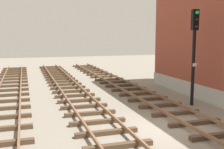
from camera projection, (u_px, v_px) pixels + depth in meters
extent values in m
plane|color=gray|center=(170.00, 128.00, 11.68)|extent=(80.00, 80.00, 0.00)
cube|color=#4C3826|center=(219.00, 135.00, 10.54)|extent=(2.50, 0.24, 0.18)
cube|color=#4C3826|center=(195.00, 123.00, 12.03)|extent=(2.50, 0.24, 0.18)
cube|color=#4C3826|center=(176.00, 113.00, 13.52)|extent=(2.50, 0.24, 0.18)
cube|color=#4C3826|center=(161.00, 105.00, 15.01)|extent=(2.50, 0.24, 0.18)
cube|color=#4C3826|center=(148.00, 99.00, 16.50)|extent=(2.50, 0.24, 0.18)
cube|color=#4C3826|center=(138.00, 94.00, 17.99)|extent=(2.50, 0.24, 0.18)
cube|color=#4C3826|center=(129.00, 89.00, 19.48)|extent=(2.50, 0.24, 0.18)
cube|color=#4C3826|center=(121.00, 85.00, 20.97)|extent=(2.50, 0.24, 0.18)
cube|color=#4C3826|center=(115.00, 82.00, 22.46)|extent=(2.50, 0.24, 0.18)
cube|color=#4C3826|center=(109.00, 79.00, 23.95)|extent=(2.50, 0.24, 0.18)
cube|color=#4C3826|center=(104.00, 77.00, 25.45)|extent=(2.50, 0.24, 0.18)
cube|color=#4C3826|center=(100.00, 74.00, 26.94)|extent=(2.50, 0.24, 0.18)
cube|color=#4C3826|center=(96.00, 72.00, 28.43)|extent=(2.50, 0.24, 0.18)
cube|color=#4C3826|center=(92.00, 70.00, 29.92)|extent=(2.50, 0.24, 0.18)
cube|color=#4C3826|center=(89.00, 69.00, 31.41)|extent=(2.50, 0.24, 0.18)
cube|color=#4C3826|center=(86.00, 67.00, 32.90)|extent=(2.50, 0.24, 0.18)
cube|color=#4C3826|center=(83.00, 66.00, 34.39)|extent=(2.50, 0.24, 0.18)
cube|color=brown|center=(180.00, 121.00, 11.79)|extent=(0.08, 48.96, 0.14)
cube|color=brown|center=(209.00, 118.00, 12.22)|extent=(0.08, 48.96, 0.14)
cube|color=#4C3826|center=(118.00, 146.00, 9.52)|extent=(2.50, 0.24, 0.18)
cube|color=#4C3826|center=(107.00, 132.00, 10.84)|extent=(2.50, 0.24, 0.18)
cube|color=#4C3826|center=(98.00, 122.00, 12.16)|extent=(2.50, 0.24, 0.18)
cube|color=#4C3826|center=(90.00, 113.00, 13.48)|extent=(2.50, 0.24, 0.18)
cube|color=#4C3826|center=(84.00, 106.00, 14.80)|extent=(2.50, 0.24, 0.18)
cube|color=#4C3826|center=(79.00, 101.00, 16.12)|extent=(2.50, 0.24, 0.18)
cube|color=#4C3826|center=(75.00, 96.00, 17.44)|extent=(2.50, 0.24, 0.18)
cube|color=#4C3826|center=(71.00, 91.00, 18.77)|extent=(2.50, 0.24, 0.18)
cube|color=#4C3826|center=(68.00, 88.00, 20.09)|extent=(2.50, 0.24, 0.18)
cube|color=#4C3826|center=(65.00, 84.00, 21.41)|extent=(2.50, 0.24, 0.18)
cube|color=#4C3826|center=(63.00, 82.00, 22.73)|extent=(2.50, 0.24, 0.18)
cube|color=#4C3826|center=(61.00, 79.00, 24.05)|extent=(2.50, 0.24, 0.18)
cube|color=#4C3826|center=(59.00, 77.00, 25.37)|extent=(2.50, 0.24, 0.18)
cube|color=#4C3826|center=(57.00, 75.00, 26.69)|extent=(2.50, 0.24, 0.18)
cube|color=#4C3826|center=(55.00, 73.00, 28.01)|extent=(2.50, 0.24, 0.18)
cube|color=#4C3826|center=(54.00, 71.00, 29.33)|extent=(2.50, 0.24, 0.18)
cube|color=#4C3826|center=(52.00, 70.00, 30.65)|extent=(2.50, 0.24, 0.18)
cube|color=#4C3826|center=(51.00, 68.00, 31.97)|extent=(2.50, 0.24, 0.18)
cube|color=#4C3826|center=(50.00, 67.00, 33.29)|extent=(2.50, 0.24, 0.18)
cube|color=brown|center=(89.00, 130.00, 10.61)|extent=(0.08, 48.96, 0.14)
cube|color=brown|center=(124.00, 127.00, 11.04)|extent=(0.08, 48.96, 0.14)
cube|color=#4C3826|center=(1.00, 129.00, 11.25)|extent=(2.50, 0.24, 0.18)
cube|color=#4C3826|center=(4.00, 117.00, 12.84)|extent=(2.50, 0.24, 0.18)
cube|color=#4C3826|center=(6.00, 108.00, 14.44)|extent=(2.50, 0.24, 0.18)
cube|color=#4C3826|center=(7.00, 101.00, 16.03)|extent=(2.50, 0.24, 0.18)
cube|color=#4C3826|center=(9.00, 95.00, 17.62)|extent=(2.50, 0.24, 0.18)
cube|color=#4C3826|center=(10.00, 90.00, 19.22)|extent=(2.50, 0.24, 0.18)
cube|color=#4C3826|center=(11.00, 86.00, 20.81)|extent=(2.50, 0.24, 0.18)
cube|color=#4C3826|center=(12.00, 82.00, 22.41)|extent=(2.50, 0.24, 0.18)
cube|color=#4C3826|center=(12.00, 79.00, 24.00)|extent=(2.50, 0.24, 0.18)
cube|color=#4C3826|center=(13.00, 76.00, 25.59)|extent=(2.50, 0.24, 0.18)
cube|color=#4C3826|center=(14.00, 74.00, 27.19)|extent=(2.50, 0.24, 0.18)
cube|color=#4C3826|center=(14.00, 72.00, 28.78)|extent=(2.50, 0.24, 0.18)
cube|color=#4C3826|center=(15.00, 70.00, 30.37)|extent=(2.50, 0.24, 0.18)
cube|color=#4C3826|center=(15.00, 68.00, 31.97)|extent=(2.50, 0.24, 0.18)
cube|color=brown|center=(19.00, 138.00, 9.85)|extent=(0.08, 48.96, 0.14)
cylinder|color=black|center=(193.00, 68.00, 15.20)|extent=(0.18, 0.18, 4.10)
cube|color=black|center=(195.00, 20.00, 14.84)|extent=(0.36, 0.24, 1.10)
sphere|color=#19E53F|center=(197.00, 13.00, 14.62)|extent=(0.20, 0.20, 0.20)
sphere|color=black|center=(197.00, 20.00, 14.67)|extent=(0.20, 0.20, 0.20)
sphere|color=black|center=(197.00, 27.00, 14.72)|extent=(0.20, 0.20, 0.20)
cube|color=white|center=(195.00, 65.00, 15.04)|extent=(0.24, 0.03, 0.18)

